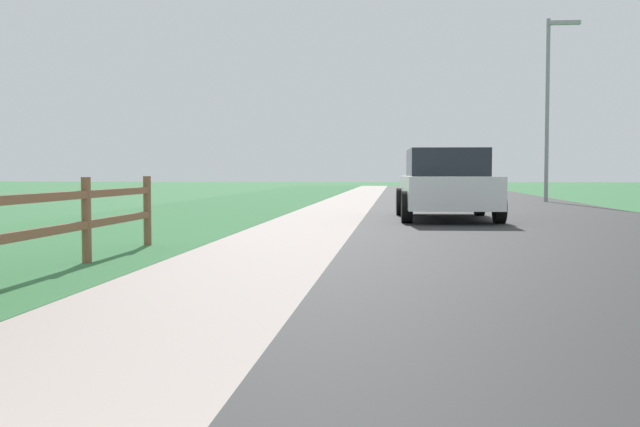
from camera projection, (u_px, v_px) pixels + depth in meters
ground_plane at (374, 205)px, 25.72m from camera, size 120.00×120.00×0.00m
road_asphalt at (476, 202)px, 27.36m from camera, size 7.00×66.00×0.01m
curb_concrete at (291, 202)px, 28.00m from camera, size 6.00×66.00×0.01m
grass_verge at (250, 202)px, 28.15m from camera, size 5.00×66.00×0.00m
parked_suv_white at (446, 184)px, 17.71m from camera, size 2.25×4.81×1.58m
street_lamp at (551, 94)px, 27.88m from camera, size 1.17×0.20×6.48m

